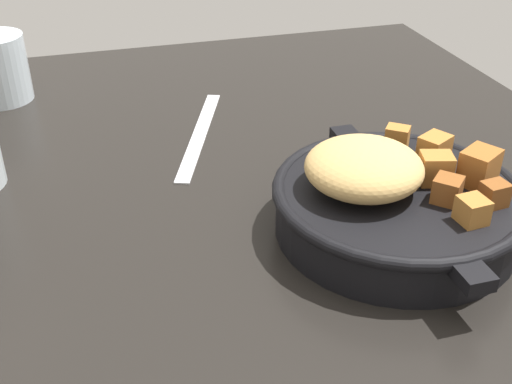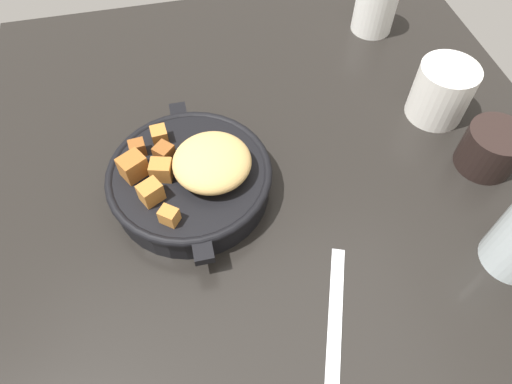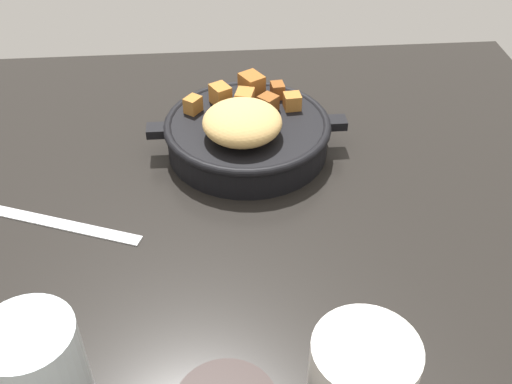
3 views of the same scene
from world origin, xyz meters
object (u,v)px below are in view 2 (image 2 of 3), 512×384
Objects in this scene: butter_knife at (330,339)px; ceramic_mug_white at (442,92)px; coffee_mug_dark at (491,149)px; cast_iron_skillet at (192,177)px; white_creamer_pitcher at (376,6)px.

ceramic_mug_white is (-30.69, 27.16, 4.26)cm from butter_knife.
coffee_mug_dark is (-19.56, 29.64, 3.09)cm from butter_knife.
ceramic_mug_white reaches higher than butter_knife.
butter_knife is (23.95, 12.08, -3.10)cm from cast_iron_skillet.
coffee_mug_dark is at bearing 12.54° from ceramic_mug_white.
cast_iron_skillet is 47.92cm from white_creamer_pitcher.
white_creamer_pitcher reaches higher than butter_knife.
cast_iron_skillet is 39.83cm from ceramic_mug_white.
white_creamer_pitcher is at bearing -175.83° from ceramic_mug_white.
cast_iron_skillet is at bearing -96.01° from coffee_mug_dark.
cast_iron_skillet is at bearing -132.09° from butter_knife.
white_creamer_pitcher is (-29.72, 37.57, 1.32)cm from cast_iron_skillet.
white_creamer_pitcher is 34.39cm from coffee_mug_dark.
butter_knife is 41.21cm from ceramic_mug_white.
cast_iron_skillet is 1.16× the size of butter_knife.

